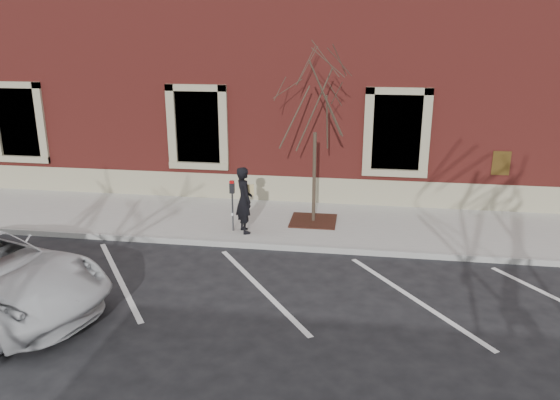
# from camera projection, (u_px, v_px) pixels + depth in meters

# --- Properties ---
(ground) EXTENTS (120.00, 120.00, 0.00)m
(ground) POSITION_uv_depth(u_px,v_px,m) (276.00, 249.00, 13.73)
(ground) COLOR #28282B
(ground) RESTS_ON ground
(sidewalk_near) EXTENTS (40.00, 3.50, 0.15)m
(sidewalk_near) POSITION_uv_depth(u_px,v_px,m) (286.00, 223.00, 15.36)
(sidewalk_near) COLOR #B5B1AA
(sidewalk_near) RESTS_ON ground
(curb_near) EXTENTS (40.00, 0.12, 0.15)m
(curb_near) POSITION_uv_depth(u_px,v_px,m) (276.00, 247.00, 13.66)
(curb_near) COLOR #9E9E99
(curb_near) RESTS_ON ground
(parking_stripes) EXTENTS (28.00, 4.40, 0.01)m
(parking_stripes) POSITION_uv_depth(u_px,v_px,m) (260.00, 288.00, 11.65)
(parking_stripes) COLOR silver
(parking_stripes) RESTS_ON ground
(building_civic) EXTENTS (40.00, 8.62, 8.00)m
(building_civic) POSITION_uv_depth(u_px,v_px,m) (310.00, 66.00, 19.83)
(building_civic) COLOR maroon
(building_civic) RESTS_ON ground
(man) EXTENTS (0.68, 0.77, 1.76)m
(man) POSITION_uv_depth(u_px,v_px,m) (244.00, 200.00, 14.19)
(man) COLOR black
(man) RESTS_ON sidewalk_near
(parking_meter) EXTENTS (0.13, 0.10, 1.38)m
(parking_meter) POSITION_uv_depth(u_px,v_px,m) (232.00, 196.00, 14.25)
(parking_meter) COLOR #595B60
(parking_meter) RESTS_ON sidewalk_near
(tree_grate) EXTENTS (1.27, 1.27, 0.03)m
(tree_grate) POSITION_uv_depth(u_px,v_px,m) (313.00, 221.00, 15.23)
(tree_grate) COLOR #3D1B13
(tree_grate) RESTS_ON sidewalk_near
(sapling) EXTENTS (2.74, 2.74, 4.56)m
(sapling) POSITION_uv_depth(u_px,v_px,m) (316.00, 107.00, 14.28)
(sapling) COLOR #403627
(sapling) RESTS_ON sidewalk_near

